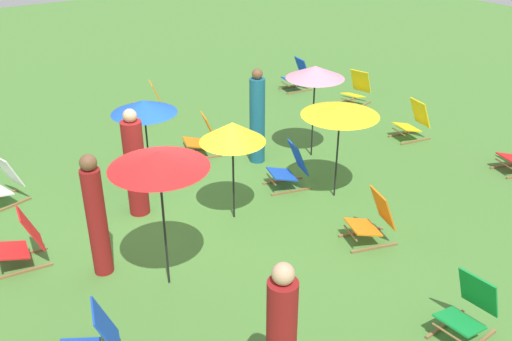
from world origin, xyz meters
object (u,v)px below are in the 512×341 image
(person_2, at_px, (96,217))
(deckchair_7, at_px, (151,102))
(umbrella_1, at_px, (144,107))
(person_1, at_px, (135,166))
(deckchair_6, at_px, (22,242))
(deckchair_14, at_px, (2,183))
(umbrella_0, at_px, (340,109))
(deckchair_13, at_px, (413,122))
(umbrella_2, at_px, (232,132))
(deckchair_4, at_px, (469,310))
(deckchair_11, at_px, (297,76))
(umbrella_3, at_px, (315,72))
(person_0, at_px, (257,119))
(deckchair_0, at_px, (290,168))
(umbrella_4, at_px, (158,160))
(deckchair_8, at_px, (203,137))
(person_3, at_px, (281,341))
(deckchair_12, at_px, (373,220))
(deckchair_3, at_px, (357,90))

(person_2, bearing_deg, deckchair_7, -14.73)
(umbrella_1, bearing_deg, person_1, -36.35)
(deckchair_6, bearing_deg, deckchair_7, 143.40)
(deckchair_14, bearing_deg, umbrella_0, 41.87)
(deckchair_13, bearing_deg, deckchair_6, -79.85)
(umbrella_2, distance_m, person_2, 2.36)
(deckchair_4, height_order, deckchair_11, same)
(umbrella_3, bearing_deg, person_0, -110.58)
(deckchair_0, xyz_separation_m, deckchair_7, (-4.46, -0.66, 0.00))
(umbrella_4, bearing_deg, deckchair_7, 157.80)
(deckchair_8, height_order, umbrella_1, umbrella_1)
(deckchair_4, xyz_separation_m, deckchair_11, (-8.30, 3.82, 0.00))
(deckchair_11, height_order, person_3, person_3)
(person_3, bearing_deg, umbrella_3, 173.42)
(umbrella_4, height_order, person_2, umbrella_4)
(umbrella_3, height_order, person_2, umbrella_3)
(deckchair_6, xyz_separation_m, umbrella_0, (0.95, 4.96, 1.24))
(deckchair_11, bearing_deg, person_3, -31.12)
(person_2, relative_size, person_3, 1.02)
(deckchair_11, bearing_deg, person_0, -40.31)
(deckchair_7, relative_size, deckchair_13, 1.03)
(umbrella_4, xyz_separation_m, person_1, (-1.94, 0.41, -1.01))
(deckchair_13, distance_m, person_3, 7.54)
(umbrella_1, bearing_deg, deckchair_7, 155.46)
(umbrella_0, height_order, person_3, person_3)
(deckchair_12, xyz_separation_m, deckchair_14, (-4.30, -4.36, 0.00))
(deckchair_4, distance_m, umbrella_1, 5.85)
(umbrella_0, xyz_separation_m, person_2, (-0.16, -4.09, -0.73))
(deckchair_7, xyz_separation_m, deckchair_12, (6.52, 0.66, 0.00))
(umbrella_4, distance_m, person_2, 1.39)
(umbrella_1, height_order, person_1, person_1)
(deckchair_3, height_order, deckchair_14, same)
(deckchair_12, xyz_separation_m, umbrella_3, (-2.87, 1.14, 1.34))
(deckchair_3, distance_m, umbrella_2, 6.07)
(deckchair_0, height_order, umbrella_3, umbrella_3)
(umbrella_2, xyz_separation_m, umbrella_3, (-1.14, 2.52, 0.21))
(deckchair_13, bearing_deg, umbrella_0, -61.96)
(deckchair_3, relative_size, person_1, 0.47)
(deckchair_6, distance_m, deckchair_7, 5.70)
(person_0, bearing_deg, person_3, 97.73)
(person_0, distance_m, person_2, 4.13)
(person_0, bearing_deg, deckchair_8, -9.97)
(person_3, bearing_deg, person_2, -131.73)
(deckchair_14, relative_size, umbrella_3, 0.47)
(deckchair_13, height_order, umbrella_2, umbrella_2)
(deckchair_6, bearing_deg, deckchair_4, 48.54)
(person_3, bearing_deg, deckchair_13, 157.43)
(deckchair_8, bearing_deg, deckchair_4, 17.61)
(deckchair_8, distance_m, person_0, 1.23)
(deckchair_6, relative_size, umbrella_1, 0.51)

